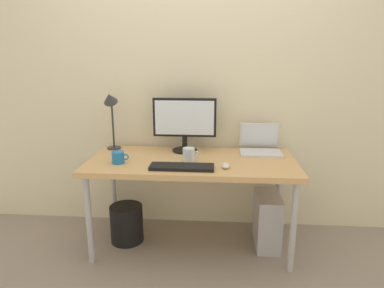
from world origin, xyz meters
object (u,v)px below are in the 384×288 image
Objects in this scene: mouse at (226,166)px; wastebasket at (127,223)px; monitor at (185,122)px; computer_tower at (267,220)px; laptop at (260,145)px; desk_lamp at (111,107)px; keyboard at (182,167)px; desk at (192,167)px; coffee_mug at (118,157)px; glass_cup at (189,155)px.

mouse is 0.30× the size of wastebasket.
monitor is 1.19× the size of computer_tower.
laptop is 1.23m from desk_lamp.
monitor is 1.02× the size of desk_lamp.
keyboard is at bearing -35.41° from desk_lamp.
keyboard is at bearing -26.07° from wastebasket.
desk is 3.49× the size of keyboard.
desk_lamp reaches higher than desk.
computer_tower is at bearing -73.20° from laptop.
desk_lamp reaches higher than wastebasket.
laptop is at bearing 0.88° from desk_lamp.
coffee_mug is (-1.05, -0.37, -0.01)m from laptop.
wastebasket is at bearing -168.08° from laptop.
desk_lamp reaches higher than coffee_mug.
computer_tower is at bearing 8.59° from coffee_mug.
desk_lamp is 0.76m from glass_cup.
coffee_mug is at bearing -171.41° from computer_tower.
mouse is at bearing -23.76° from desk_lamp.
monitor is 0.60m from desk_lamp.
coffee_mug is (-0.45, -0.35, -0.20)m from monitor.
monitor is 0.50m from keyboard.
monitor reaches higher than desk.
keyboard is at bearing -173.45° from mouse.
desk is 0.31m from mouse.
desk is at bearing -71.19° from monitor.
mouse is (0.25, -0.18, 0.07)m from desk.
desk reaches higher than computer_tower.
mouse is at bearing -123.84° from laptop.
desk is 12.43× the size of glass_cup.
laptop is 2.59× the size of glass_cup.
computer_tower is (0.61, 0.08, -0.55)m from glass_cup.
laptop is at bearing 56.16° from mouse.
laptop is at bearing 1.83° from monitor.
glass_cup reaches higher than computer_tower.
coffee_mug is at bearing 175.94° from mouse.
keyboard is at bearing -141.96° from laptop.
monitor is 0.60m from coffee_mug.
desk_lamp is 0.94m from wastebasket.
monitor reaches higher than wastebasket.
wastebasket is at bearing -55.63° from desk_lamp.
desk_lamp is 1.12× the size of keyboard.
monitor reaches higher than computer_tower.
desk_lamp reaches higher than laptop.
coffee_mug is at bearing -160.78° from laptop.
laptop is 2.59× the size of coffee_mug.
monitor is at bearing 92.88° from keyboard.
monitor is at bearing 102.10° from glass_cup.
glass_cup is (0.03, 0.17, 0.04)m from keyboard.
monitor is at bearing 128.69° from mouse.
coffee_mug is at bearing -170.45° from glass_cup.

